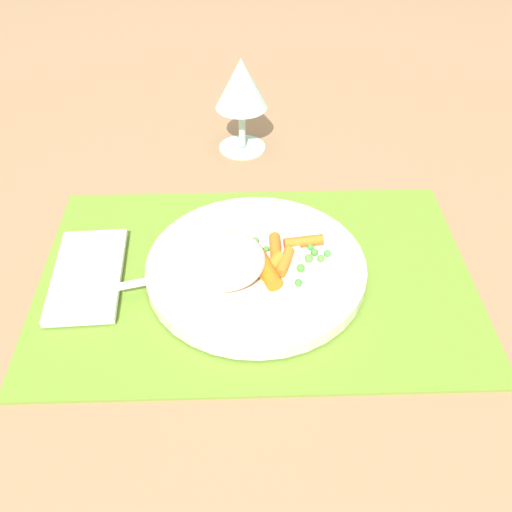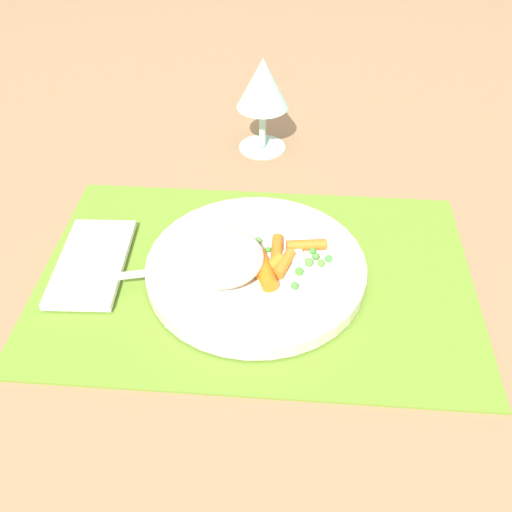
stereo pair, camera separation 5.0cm
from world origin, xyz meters
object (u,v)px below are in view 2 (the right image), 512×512
at_px(rice_mound, 220,257).
at_px(wine_glass, 263,87).
at_px(plate, 256,268).
at_px(fork, 230,264).
at_px(carrot_portion, 277,261).
at_px(napkin, 93,261).

relative_size(rice_mound, wine_glass, 0.69).
xyz_separation_m(plate, fork, (-0.03, -0.01, 0.01)).
relative_size(plate, fork, 1.20).
height_order(plate, fork, fork).
relative_size(rice_mound, carrot_portion, 1.12).
relative_size(carrot_portion, napkin, 0.59).
distance_m(plate, napkin, 0.19).
distance_m(plate, carrot_portion, 0.03).
xyz_separation_m(plate, carrot_portion, (0.02, -0.00, 0.02)).
bearing_deg(plate, fork, -166.04).
bearing_deg(plate, rice_mound, -157.98).
height_order(carrot_portion, napkin, carrot_portion).
bearing_deg(rice_mound, carrot_portion, 10.48).
xyz_separation_m(plate, wine_glass, (-0.01, 0.28, 0.08)).
bearing_deg(carrot_portion, fork, -176.51).
relative_size(rice_mound, napkin, 0.66).
distance_m(carrot_portion, fork, 0.05).
relative_size(plate, wine_glass, 1.78).
bearing_deg(napkin, carrot_portion, -1.84).
height_order(carrot_portion, fork, carrot_portion).
xyz_separation_m(rice_mound, fork, (0.01, 0.01, -0.02)).
height_order(plate, rice_mound, rice_mound).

